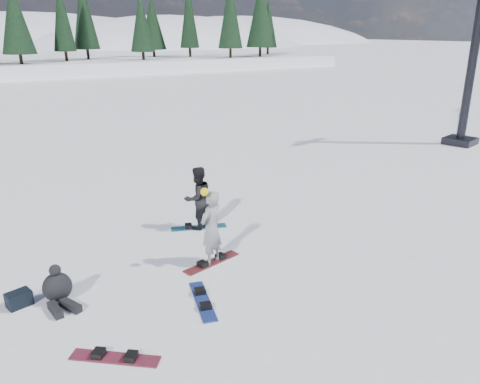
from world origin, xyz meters
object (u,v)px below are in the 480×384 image
object	(u,v)px
gear_bag	(19,299)
snowboarder_man	(198,198)
snowboarder_woman	(211,228)
seated_rider	(58,288)
snowboard_loose_b	(115,358)
lift_tower	(471,69)
snowboard_loose_a	(203,301)

from	to	relation	value
gear_bag	snowboarder_man	bearing A→B (deg)	19.83
snowboarder_woman	gear_bag	distance (m)	4.14
snowboarder_man	seated_rider	distance (m)	4.47
snowboarder_man	snowboard_loose_b	world-z (taller)	snowboarder_man
snowboard_loose_b	lift_tower	bearing A→B (deg)	58.78
snowboarder_woman	snowboarder_man	world-z (taller)	snowboarder_woman
gear_bag	snowboard_loose_b	distance (m)	2.76
seated_rider	gear_bag	bearing A→B (deg)	144.13
seated_rider	gear_bag	distance (m)	0.76
lift_tower	snowboarder_woman	distance (m)	16.54
lift_tower	snowboard_loose_a	world-z (taller)	lift_tower
snowboarder_man	gear_bag	bearing A→B (deg)	8.38
snowboarder_man	snowboard_loose_a	distance (m)	3.80
snowboarder_woman	snowboard_loose_a	bearing A→B (deg)	29.13
lift_tower	snowboard_loose_a	distance (m)	17.96
snowboarder_man	gear_bag	world-z (taller)	snowboarder_man
snowboard_loose_b	snowboarder_man	bearing A→B (deg)	88.18
snowboarder_woman	snowboard_loose_b	distance (m)	3.73
gear_bag	snowboard_loose_b	xyz separation A→B (m)	(1.16, -2.50, -0.14)
snowboarder_woman	snowboarder_man	size ratio (longest dim) A/B	1.11
snowboarder_man	snowboard_loose_b	xyz separation A→B (m)	(-3.53, -4.19, -0.85)
snowboarder_woman	gear_bag	size ratio (longest dim) A/B	4.25
snowboarder_man	gear_bag	size ratio (longest dim) A/B	3.84
snowboarder_man	snowboard_loose_b	bearing A→B (deg)	38.46
snowboard_loose_a	snowboarder_woman	bearing A→B (deg)	-19.06
lift_tower	snowboarder_woman	bearing A→B (deg)	-177.51
seated_rider	snowboard_loose_b	size ratio (longest dim) A/B	0.67
snowboarder_woman	snowboard_loose_a	world-z (taller)	snowboarder_woman
snowboarder_woman	snowboard_loose_a	size ratio (longest dim) A/B	1.28
gear_bag	snowboard_loose_a	xyz separation A→B (m)	(3.16, -1.68, -0.14)
snowboarder_woman	snowboard_loose_a	distance (m)	1.85
gear_bag	snowboard_loose_b	bearing A→B (deg)	-65.09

